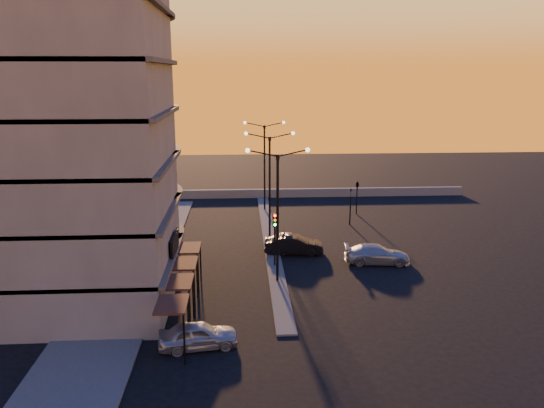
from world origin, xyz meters
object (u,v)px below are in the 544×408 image
(car_hatchback, at_px, (198,335))
(car_wagon, at_px, (377,254))
(streetlamp_mid, at_px, (270,177))
(traffic_light_main, at_px, (275,231))
(car_sedan, at_px, (294,244))

(car_hatchback, distance_m, car_wagon, 17.72)
(car_hatchback, height_order, car_wagon, car_wagon)
(car_hatchback, bearing_deg, car_wagon, -54.74)
(streetlamp_mid, height_order, traffic_light_main, streetlamp_mid)
(streetlamp_mid, distance_m, traffic_light_main, 7.62)
(car_sedan, relative_size, car_wagon, 0.95)
(traffic_light_main, distance_m, car_hatchback, 12.95)
(traffic_light_main, height_order, car_wagon, traffic_light_main)
(car_sedan, xyz_separation_m, car_wagon, (6.22, -2.57, -0.06))
(traffic_light_main, height_order, car_sedan, traffic_light_main)
(streetlamp_mid, relative_size, car_hatchback, 2.24)
(traffic_light_main, relative_size, car_wagon, 0.85)
(traffic_light_main, bearing_deg, streetlamp_mid, 90.00)
(streetlamp_mid, bearing_deg, car_wagon, -40.07)
(car_hatchback, distance_m, car_sedan, 16.22)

